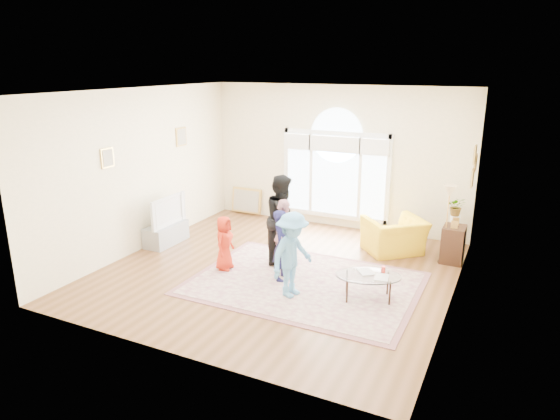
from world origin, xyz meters
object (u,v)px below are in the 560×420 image
at_px(armchair, 394,236).
at_px(area_rug, 304,283).
at_px(coffee_table, 368,276).
at_px(television, 165,210).
at_px(tv_console, 166,234).

bearing_deg(armchair, area_rug, 22.41).
xyz_separation_m(area_rug, coffee_table, (1.14, -0.10, 0.39)).
xyz_separation_m(television, armchair, (4.41, 1.55, -0.37)).
height_order(area_rug, tv_console, tv_console).
distance_m(area_rug, armchair, 2.39).
distance_m(area_rug, tv_console, 3.45).
height_order(television, coffee_table, television).
bearing_deg(television, area_rug, -9.68).
relative_size(area_rug, coffee_table, 3.02).
distance_m(coffee_table, armchair, 2.24).
height_order(area_rug, coffee_table, coffee_table).
xyz_separation_m(coffee_table, armchair, (-0.12, 2.23, -0.05)).
bearing_deg(armchair, television, -22.64).
relative_size(area_rug, television, 3.40).
relative_size(tv_console, television, 0.94).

